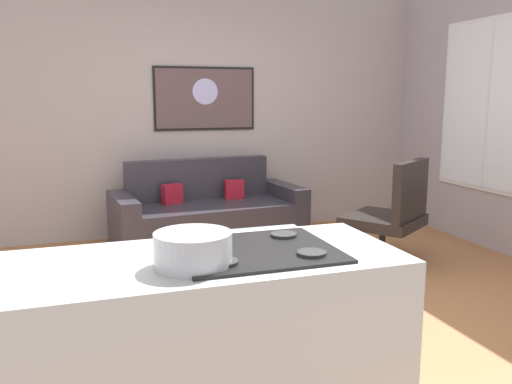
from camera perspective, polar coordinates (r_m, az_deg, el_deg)
name	(u,v)px	position (r m, az deg, el deg)	size (l,w,h in m)	color
ground	(276,312)	(3.93, 2.14, -12.76)	(6.40, 6.40, 0.04)	#A46A3F
back_wall	(199,107)	(5.95, -6.20, 9.05)	(6.40, 0.05, 2.80)	#AB9E9B
couch	(208,217)	(5.50, -5.21, -2.69)	(1.99, 1.03, 0.86)	#2F2C33
coffee_table	(250,239)	(4.35, -0.67, -5.13)	(1.00, 0.52, 0.39)	silver
armchair	(392,215)	(5.01, 14.45, -2.38)	(0.89, 0.89, 0.96)	black
kitchen_counter	(181,375)	(2.16, -8.08, -18.90)	(1.69, 0.64, 0.95)	silver
mixing_bowl	(193,250)	(1.87, -6.78, -6.24)	(0.27, 0.27, 0.12)	silver
wall_painting	(205,99)	(5.92, -5.51, 9.97)	(1.12, 0.03, 0.69)	black
window	(489,105)	(5.78, 23.78, 8.53)	(0.03, 1.36, 1.71)	silver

